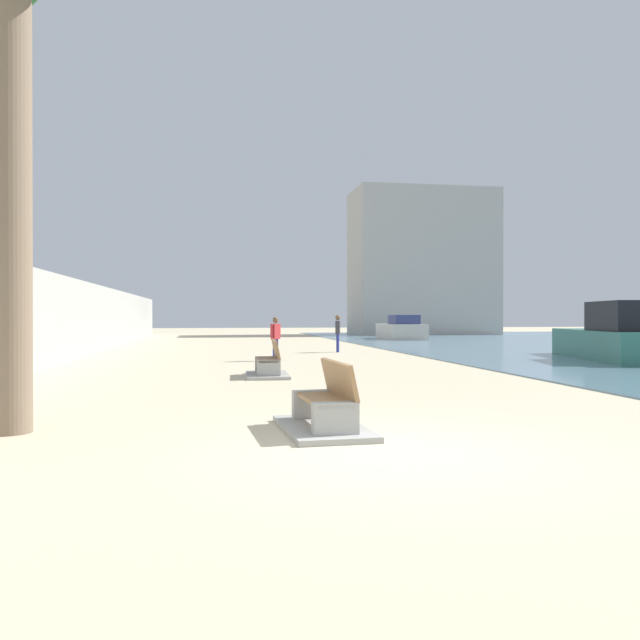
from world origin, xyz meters
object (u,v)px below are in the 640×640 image
person_walking (276,336)px  boat_distant (610,338)px  bench_far (268,368)px  person_standing (338,331)px  bench_near (325,414)px  boat_far_right (401,330)px  palm_tree (10,18)px

person_walking → boat_distant: 12.03m
person_walking → boat_distant: (11.87, -1.93, -0.09)m
bench_far → person_standing: person_standing is taller
boat_distant → person_standing: bearing=141.6°
bench_near → bench_far: same height
boat_far_right → boat_distant: 20.97m
boat_far_right → boat_distant: bearing=-86.0°
boat_distant → bench_near: bearing=-135.8°
bench_far → boat_far_right: (11.20, 24.92, 0.44)m
boat_far_right → person_walking: bearing=-118.7°
person_standing → boat_far_right: boat_far_right is taller
person_walking → person_standing: bearing=56.5°
bench_near → boat_far_right: bearing=71.4°
palm_tree → person_walking: (5.01, 13.62, -4.81)m
bench_near → boat_distant: (12.59, 12.24, 0.57)m
palm_tree → person_standing: bearing=66.0°
boat_distant → boat_far_right: bearing=94.0°
person_walking → person_standing: person_standing is taller
bench_near → palm_tree: bearing=172.6°
person_walking → boat_far_right: size_ratio=0.31×
palm_tree → boat_distant: palm_tree is taller
bench_far → boat_far_right: bearing=65.8°
bench_near → bench_far: 8.24m
bench_near → person_standing: bearing=78.3°
bench_far → boat_distant: bearing=17.5°
person_walking → boat_far_right: (10.42, 18.99, -0.23)m
person_standing → bench_near: bearing=-101.7°
palm_tree → boat_distant: (16.89, 11.69, -4.90)m
person_walking → person_standing: (3.25, 4.91, 0.05)m
person_standing → boat_far_right: (7.17, 14.08, -0.28)m
bench_near → person_walking: size_ratio=1.38×
boat_far_right → boat_distant: size_ratio=0.66×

